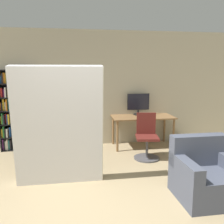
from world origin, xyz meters
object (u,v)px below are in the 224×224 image
Objects in this scene: bookshelf at (13,109)px; office_chair at (147,140)px; armchair at (206,175)px; monitor at (138,103)px; mattress_near at (59,126)px.

office_chair is at bearing -19.96° from bookshelf.
office_chair is 1.71m from armchair.
bookshelf reaches higher than monitor.
monitor is 2.59m from mattress_near.
armchair is at bearing -40.42° from bookshelf.
monitor is 0.58× the size of office_chair.
bookshelf is at bearing 139.58° from armchair.
bookshelf is 2.12× the size of armchair.
bookshelf is (-2.80, 1.02, 0.55)m from office_chair.
office_chair is 1.08× the size of armchair.
mattress_near is (-1.78, -1.88, -0.07)m from monitor.
bookshelf is (-2.88, 0.03, -0.08)m from monitor.
armchair is (0.28, -2.66, -0.68)m from monitor.
mattress_near is 2.20× the size of armchair.
office_chair reaches higher than armchair.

